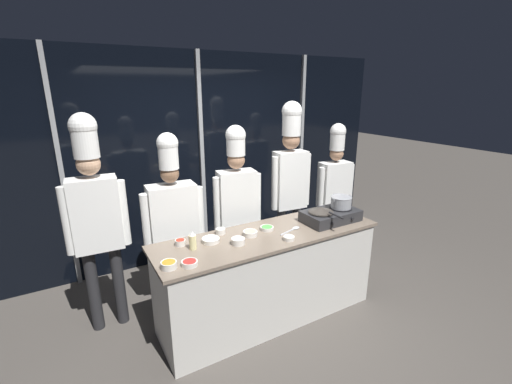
% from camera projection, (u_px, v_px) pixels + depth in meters
% --- Properties ---
extents(ground_plane, '(24.00, 24.00, 0.00)m').
position_uv_depth(ground_plane, '(268.00, 315.00, 3.54)').
color(ground_plane, '#47423D').
extents(window_wall_back, '(5.77, 0.09, 2.70)m').
position_uv_depth(window_wall_back, '(201.00, 158.00, 4.56)').
color(window_wall_back, black).
rests_on(window_wall_back, ground_plane).
extents(demo_counter, '(2.23, 0.67, 0.92)m').
position_uv_depth(demo_counter, '(269.00, 276.00, 3.41)').
color(demo_counter, beige).
rests_on(demo_counter, ground_plane).
extents(portable_stove, '(0.59, 0.36, 0.13)m').
position_uv_depth(portable_stove, '(331.00, 215.00, 3.56)').
color(portable_stove, '#28282B').
rests_on(portable_stove, demo_counter).
extents(frying_pan, '(0.26, 0.45, 0.05)m').
position_uv_depth(frying_pan, '(321.00, 210.00, 3.47)').
color(frying_pan, '#38332D').
rests_on(frying_pan, portable_stove).
extents(stock_pot, '(0.25, 0.22, 0.12)m').
position_uv_depth(stock_pot, '(341.00, 202.00, 3.59)').
color(stock_pot, '#93969B').
rests_on(stock_pot, portable_stove).
extents(squeeze_bottle_oil, '(0.06, 0.06, 0.17)m').
position_uv_depth(squeeze_bottle_oil, '(193.00, 241.00, 2.94)').
color(squeeze_bottle_oil, beige).
rests_on(squeeze_bottle_oil, demo_counter).
extents(prep_bowl_onion, '(0.12, 0.12, 0.06)m').
position_uv_depth(prep_bowl_onion, '(238.00, 241.00, 3.04)').
color(prep_bowl_onion, silver).
rests_on(prep_bowl_onion, demo_counter).
extents(prep_bowl_noodles, '(0.09, 0.09, 0.05)m').
position_uv_depth(prep_bowl_noodles, '(221.00, 231.00, 3.26)').
color(prep_bowl_noodles, silver).
rests_on(prep_bowl_noodles, demo_counter).
extents(prep_bowl_garlic, '(0.10, 0.10, 0.04)m').
position_uv_depth(prep_bowl_garlic, '(289.00, 238.00, 3.13)').
color(prep_bowl_garlic, silver).
rests_on(prep_bowl_garlic, demo_counter).
extents(prep_bowl_chili_flakes, '(0.09, 0.09, 0.05)m').
position_uv_depth(prep_bowl_chili_flakes, '(180.00, 242.00, 3.02)').
color(prep_bowl_chili_flakes, silver).
rests_on(prep_bowl_chili_flakes, demo_counter).
extents(prep_bowl_carrots, '(0.13, 0.13, 0.06)m').
position_uv_depth(prep_bowl_carrots, '(169.00, 264.00, 2.64)').
color(prep_bowl_carrots, silver).
rests_on(prep_bowl_carrots, demo_counter).
extents(prep_bowl_rice, '(0.16, 0.16, 0.04)m').
position_uv_depth(prep_bowl_rice, '(211.00, 240.00, 3.09)').
color(prep_bowl_rice, silver).
rests_on(prep_bowl_rice, demo_counter).
extents(prep_bowl_ginger, '(0.14, 0.14, 0.05)m').
position_uv_depth(prep_bowl_ginger, '(250.00, 233.00, 3.22)').
color(prep_bowl_ginger, silver).
rests_on(prep_bowl_ginger, demo_counter).
extents(prep_bowl_scallions, '(0.13, 0.13, 0.03)m').
position_uv_depth(prep_bowl_scallions, '(267.00, 228.00, 3.35)').
color(prep_bowl_scallions, silver).
rests_on(prep_bowl_scallions, demo_counter).
extents(prep_bowl_bell_pepper, '(0.13, 0.13, 0.04)m').
position_uv_depth(prep_bowl_bell_pepper, '(190.00, 263.00, 2.68)').
color(prep_bowl_bell_pepper, silver).
rests_on(prep_bowl_bell_pepper, demo_counter).
extents(serving_spoon_slotted, '(0.28, 0.11, 0.02)m').
position_uv_depth(serving_spoon_slotted, '(294.00, 229.00, 3.36)').
color(serving_spoon_slotted, '#B2B5BA').
rests_on(serving_spoon_slotted, demo_counter).
extents(chef_head, '(0.54, 0.24, 2.06)m').
position_uv_depth(chef_head, '(95.00, 209.00, 3.05)').
color(chef_head, '#232326').
rests_on(chef_head, ground_plane).
extents(chef_sous, '(0.61, 0.27, 1.86)m').
position_uv_depth(chef_sous, '(173.00, 215.00, 3.41)').
color(chef_sous, '#232326').
rests_on(chef_sous, ground_plane).
extents(chef_line, '(0.53, 0.27, 1.89)m').
position_uv_depth(chef_line, '(237.00, 198.00, 3.70)').
color(chef_line, '#2D3856').
rests_on(chef_line, ground_plane).
extents(chef_pastry, '(0.51, 0.24, 2.11)m').
position_uv_depth(chef_pastry, '(290.00, 174.00, 4.05)').
color(chef_pastry, '#4C4C51').
rests_on(chef_pastry, ground_plane).
extents(chef_apprentice, '(0.53, 0.25, 1.83)m').
position_uv_depth(chef_apprentice, '(335.00, 184.00, 4.48)').
color(chef_apprentice, '#2D3856').
rests_on(chef_apprentice, ground_plane).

